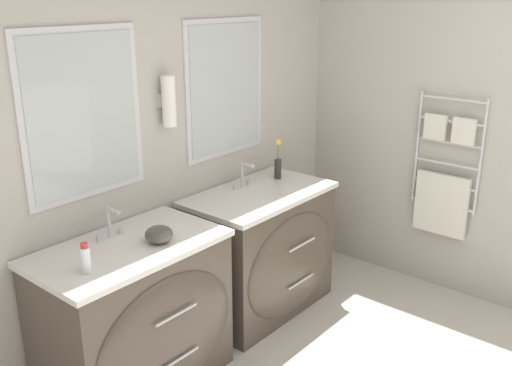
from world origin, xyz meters
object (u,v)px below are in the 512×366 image
vanity_left (138,318)px  amenity_bowl (159,234)px  flower_vase (278,163)px  vanity_right (264,252)px  toiletry_bottle (85,259)px

vanity_left → amenity_bowl: size_ratio=6.77×
amenity_bowl → flower_vase: 1.28m
vanity_left → vanity_right: 1.09m
amenity_bowl → flower_vase: bearing=8.3°
toiletry_bottle → flower_vase: 1.73m
toiletry_bottle → amenity_bowl: size_ratio=1.02×
flower_vase → toiletry_bottle: bearing=-173.9°
vanity_right → flower_vase: size_ratio=3.54×
amenity_bowl → flower_vase: (1.27, 0.18, 0.07)m
amenity_bowl → vanity_right: bearing=3.6°
vanity_right → vanity_left: bearing=180.0°
toiletry_bottle → vanity_left: bearing=10.4°
vanity_right → toiletry_bottle: size_ratio=6.66×
vanity_left → flower_vase: flower_vase is taller
vanity_left → vanity_right: (1.09, 0.00, 0.00)m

